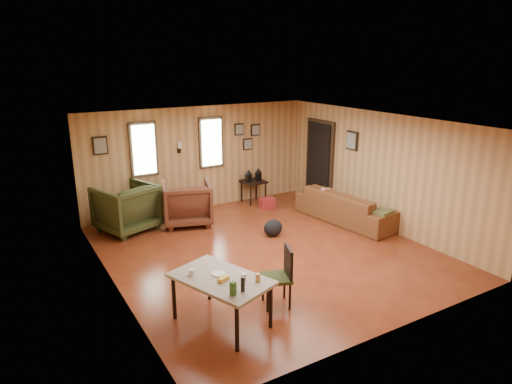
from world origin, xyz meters
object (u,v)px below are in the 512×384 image
Objects in this scene: side_table at (253,180)px; sofa at (348,201)px; recliner_brown at (187,201)px; recliner_green at (126,206)px; end_table at (134,204)px; dining_table at (222,282)px.

sofa is at bearing -63.68° from side_table.
recliner_brown is 1.26m from recliner_green.
side_table is (-1.09, 2.20, 0.12)m from sofa.
recliner_brown is at bearing -40.12° from end_table.
sofa is 3.41× the size of end_table.
sofa reaches higher than dining_table.
dining_table is (0.15, -4.09, 0.07)m from recliner_green.
side_table is at bearing 165.95° from recliner_green.
recliner_green is 1.27× the size of side_table.
recliner_brown is 2.05m from side_table.
sofa is at bearing 7.71° from dining_table.
sofa is 2.46m from side_table.
recliner_green is 1.56× the size of end_table.
end_table is at bearing 51.63° from sofa.
dining_table is at bearing -91.95° from end_table.
sofa is 4.67m from end_table.
dining_table reaches higher than side_table.
end_table is 4.62m from dining_table.
sofa is 3.48m from recliner_brown.
recliner_green is at bearing 59.02° from sofa.
dining_table is (-0.16, -4.61, 0.23)m from end_table.
dining_table is (-4.14, -2.19, 0.15)m from sofa.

